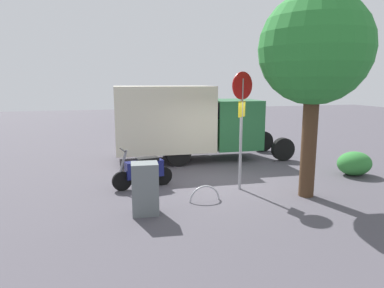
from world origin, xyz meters
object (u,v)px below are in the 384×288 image
object	(u,v)px
box_truck_near	(188,120)
utility_cabinet	(145,189)
bike_rack_hoop	(205,201)
stop_sign	(242,112)
street_tree	(315,50)
motorcycle	(144,170)

from	to	relation	value
box_truck_near	utility_cabinet	bearing A→B (deg)	-111.92
box_truck_near	utility_cabinet	distance (m)	5.86
utility_cabinet	bike_rack_hoop	bearing A→B (deg)	-163.92
stop_sign	utility_cabinet	world-z (taller)	stop_sign
street_tree	utility_cabinet	distance (m)	5.46
stop_sign	motorcycle	bearing A→B (deg)	-18.21
stop_sign	street_tree	distance (m)	2.44
street_tree	motorcycle	bearing A→B (deg)	-24.62
box_truck_near	motorcycle	distance (m)	4.02
stop_sign	street_tree	xyz separation A→B (m)	(-1.50, 1.03, 1.61)
stop_sign	bike_rack_hoop	world-z (taller)	stop_sign
street_tree	utility_cabinet	xyz separation A→B (m)	(4.40, 0.14, -3.23)
motorcycle	stop_sign	xyz separation A→B (m)	(-2.65, 0.87, 1.71)
utility_cabinet	motorcycle	bearing A→B (deg)	-96.77
motorcycle	stop_sign	distance (m)	3.27
utility_cabinet	bike_rack_hoop	distance (m)	1.78
box_truck_near	stop_sign	size ratio (longest dim) A/B	2.08
street_tree	stop_sign	bearing A→B (deg)	-34.45
bike_rack_hoop	street_tree	bearing A→B (deg)	173.52
motorcycle	utility_cabinet	bearing A→B (deg)	72.27
box_truck_near	street_tree	size ratio (longest dim) A/B	1.31
motorcycle	stop_sign	bearing A→B (deg)	150.84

